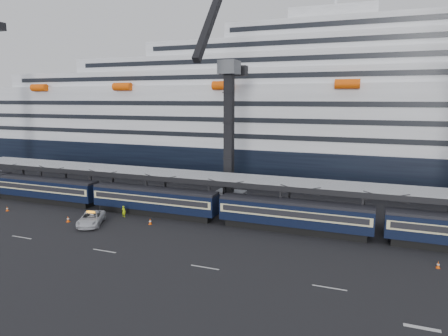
# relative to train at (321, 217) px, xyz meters

# --- Properties ---
(ground) EXTENTS (260.00, 260.00, 0.00)m
(ground) POSITION_rel_train_xyz_m (4.65, -10.00, -2.20)
(ground) COLOR black
(ground) RESTS_ON ground
(train) EXTENTS (133.05, 3.00, 4.05)m
(train) POSITION_rel_train_xyz_m (0.00, 0.00, 0.00)
(train) COLOR black
(train) RESTS_ON ground
(canopy) EXTENTS (130.00, 6.25, 5.53)m
(canopy) POSITION_rel_train_xyz_m (4.65, 4.00, 3.05)
(canopy) COLOR gray
(canopy) RESTS_ON ground
(cruise_ship) EXTENTS (214.09, 28.84, 34.00)m
(cruise_ship) POSITION_rel_train_xyz_m (3.57, 35.99, 10.14)
(cruise_ship) COLOR black
(cruise_ship) RESTS_ON ground
(crane_dark_near) EXTENTS (4.50, 17.75, 35.08)m
(crane_dark_near) POSITION_rel_train_xyz_m (-15.35, 8.59, 9.73)
(crane_dark_near) COLOR #52545A
(crane_dark_near) RESTS_ON ground
(pickup_truck) EXTENTS (5.09, 6.62, 1.67)m
(pickup_truck) POSITION_rel_train_xyz_m (-28.80, -7.00, -1.36)
(pickup_truck) COLOR silver
(pickup_truck) RESTS_ON ground
(worker) EXTENTS (0.64, 0.47, 1.61)m
(worker) POSITION_rel_train_xyz_m (-26.85, -2.50, -1.40)
(worker) COLOR #B3D80B
(worker) RESTS_ON ground
(traffic_cone_a) EXTENTS (0.36, 0.36, 0.73)m
(traffic_cone_a) POSITION_rel_train_xyz_m (-44.74, -6.19, -1.84)
(traffic_cone_a) COLOR #FC5407
(traffic_cone_a) RESTS_ON ground
(traffic_cone_b) EXTENTS (0.42, 0.42, 0.85)m
(traffic_cone_b) POSITION_rel_train_xyz_m (-32.53, -7.16, -1.78)
(traffic_cone_b) COLOR #FC5407
(traffic_cone_b) RESTS_ON ground
(traffic_cone_c) EXTENTS (0.41, 0.41, 0.81)m
(traffic_cone_c) POSITION_rel_train_xyz_m (-21.60, -4.09, -1.80)
(traffic_cone_c) COLOR #FC5407
(traffic_cone_c) RESTS_ON ground
(traffic_cone_d) EXTENTS (0.36, 0.36, 0.73)m
(traffic_cone_d) POSITION_rel_train_xyz_m (12.13, -5.92, -1.84)
(traffic_cone_d) COLOR #FC5407
(traffic_cone_d) RESTS_ON ground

